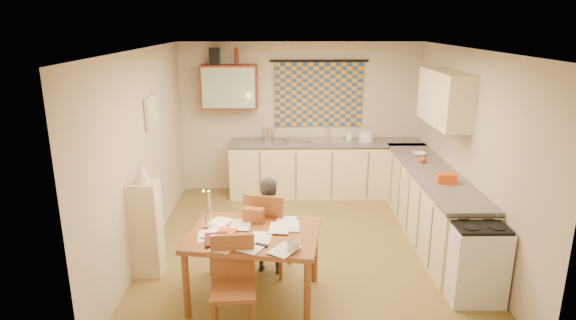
{
  "coord_description": "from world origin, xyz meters",
  "views": [
    {
      "loc": [
        -0.28,
        -5.69,
        2.82
      ],
      "look_at": [
        -0.22,
        0.2,
        1.11
      ],
      "focal_mm": 30.0,
      "sensor_mm": 36.0,
      "label": 1
    }
  ],
  "objects_px": {
    "counter_back": "(330,169)",
    "stove": "(474,260)",
    "dining_table": "(255,265)",
    "person": "(269,225)",
    "chair_far": "(269,246)",
    "counter_right": "(431,203)",
    "shelf_stand": "(146,229)"
  },
  "relations": [
    {
      "from": "counter_back",
      "to": "person",
      "type": "height_order",
      "value": "person"
    },
    {
      "from": "counter_back",
      "to": "stove",
      "type": "xyz_separation_m",
      "value": [
        1.21,
        -3.15,
        -0.03
      ]
    },
    {
      "from": "dining_table",
      "to": "counter_right",
      "type": "bearing_deg",
      "value": 42.41
    },
    {
      "from": "counter_right",
      "to": "shelf_stand",
      "type": "xyz_separation_m",
      "value": [
        -3.54,
        -1.01,
        0.1
      ]
    },
    {
      "from": "dining_table",
      "to": "shelf_stand",
      "type": "bearing_deg",
      "value": 165.02
    },
    {
      "from": "stove",
      "to": "dining_table",
      "type": "distance_m",
      "value": 2.28
    },
    {
      "from": "dining_table",
      "to": "stove",
      "type": "bearing_deg",
      "value": 8.34
    },
    {
      "from": "counter_back",
      "to": "dining_table",
      "type": "relative_size",
      "value": 2.31
    },
    {
      "from": "chair_far",
      "to": "person",
      "type": "bearing_deg",
      "value": 119.17
    },
    {
      "from": "counter_back",
      "to": "chair_far",
      "type": "xyz_separation_m",
      "value": [
        -0.95,
        -2.57,
        -0.14
      ]
    },
    {
      "from": "counter_back",
      "to": "chair_far",
      "type": "bearing_deg",
      "value": -110.27
    },
    {
      "from": "chair_far",
      "to": "shelf_stand",
      "type": "xyz_separation_m",
      "value": [
        -1.38,
        -0.04,
        0.25
      ]
    },
    {
      "from": "shelf_stand",
      "to": "dining_table",
      "type": "bearing_deg",
      "value": -23.2
    },
    {
      "from": "shelf_stand",
      "to": "counter_right",
      "type": "bearing_deg",
      "value": 15.97
    },
    {
      "from": "dining_table",
      "to": "shelf_stand",
      "type": "height_order",
      "value": "shelf_stand"
    },
    {
      "from": "dining_table",
      "to": "person",
      "type": "relative_size",
      "value": 1.23
    },
    {
      "from": "chair_far",
      "to": "shelf_stand",
      "type": "distance_m",
      "value": 1.41
    },
    {
      "from": "person",
      "to": "chair_far",
      "type": "bearing_deg",
      "value": -63.01
    },
    {
      "from": "counter_right",
      "to": "counter_back",
      "type": "bearing_deg",
      "value": 126.9
    },
    {
      "from": "person",
      "to": "dining_table",
      "type": "bearing_deg",
      "value": 89.95
    },
    {
      "from": "dining_table",
      "to": "chair_far",
      "type": "relative_size",
      "value": 1.43
    },
    {
      "from": "counter_back",
      "to": "chair_far",
      "type": "relative_size",
      "value": 3.31
    },
    {
      "from": "counter_back",
      "to": "person",
      "type": "bearing_deg",
      "value": -110.07
    },
    {
      "from": "counter_right",
      "to": "chair_far",
      "type": "relative_size",
      "value": 2.96
    },
    {
      "from": "counter_right",
      "to": "person",
      "type": "xyz_separation_m",
      "value": [
        -2.15,
        -0.99,
        0.13
      ]
    },
    {
      "from": "counter_back",
      "to": "chair_far",
      "type": "distance_m",
      "value": 2.75
    },
    {
      "from": "counter_right",
      "to": "dining_table",
      "type": "distance_m",
      "value": 2.76
    },
    {
      "from": "counter_back",
      "to": "stove",
      "type": "relative_size",
      "value": 3.89
    },
    {
      "from": "dining_table",
      "to": "counter_back",
      "type": "bearing_deg",
      "value": 79.35
    },
    {
      "from": "counter_back",
      "to": "person",
      "type": "xyz_separation_m",
      "value": [
        -0.95,
        -2.59,
        0.13
      ]
    },
    {
      "from": "counter_back",
      "to": "person",
      "type": "distance_m",
      "value": 2.76
    },
    {
      "from": "stove",
      "to": "shelf_stand",
      "type": "xyz_separation_m",
      "value": [
        -3.54,
        0.53,
        0.13
      ]
    }
  ]
}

